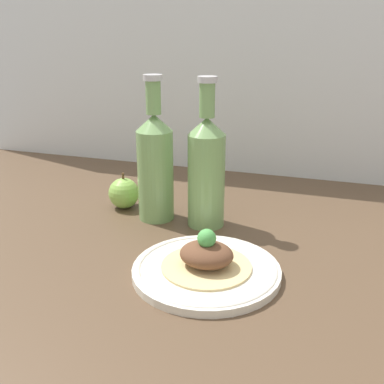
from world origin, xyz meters
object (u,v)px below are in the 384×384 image
(plate, at_px, (206,270))
(cider_bottle_right, at_px, (206,169))
(plated_food, at_px, (206,256))
(apple, at_px, (124,193))
(cider_bottle_left, at_px, (155,164))

(plate, xyz_separation_m, cider_bottle_right, (-0.06, 0.20, 0.12))
(plate, relative_size, plated_food, 1.64)
(plate, height_order, cider_bottle_right, cider_bottle_right)
(plate, bearing_deg, apple, 138.98)
(plate, height_order, apple, apple)
(plated_food, distance_m, cider_bottle_left, 0.28)
(plate, xyz_separation_m, cider_bottle_left, (-0.18, 0.20, 0.12))
(cider_bottle_left, relative_size, cider_bottle_right, 1.00)
(plate, height_order, cider_bottle_left, cider_bottle_left)
(plated_food, xyz_separation_m, apple, (-0.27, 0.24, 0.00))
(cider_bottle_right, xyz_separation_m, apple, (-0.21, 0.03, -0.09))
(plated_food, xyz_separation_m, cider_bottle_right, (-0.06, 0.20, 0.09))
(plate, bearing_deg, cider_bottle_left, 130.77)
(cider_bottle_right, bearing_deg, plate, -73.34)
(cider_bottle_right, bearing_deg, plated_food, -73.34)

